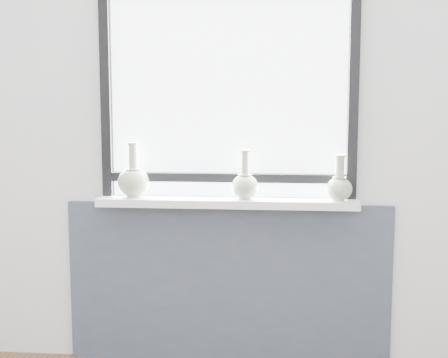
# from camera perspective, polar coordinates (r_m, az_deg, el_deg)

# --- Properties ---
(back_wall) EXTENTS (3.60, 0.02, 2.60)m
(back_wall) POSITION_cam_1_polar(r_m,az_deg,el_deg) (3.22, 0.41, 5.54)
(back_wall) COLOR silver
(back_wall) RESTS_ON ground
(apron_panel) EXTENTS (1.70, 0.03, 0.86)m
(apron_panel) POSITION_cam_1_polar(r_m,az_deg,el_deg) (3.34, 0.36, -9.58)
(apron_panel) COLOR #3C4456
(apron_panel) RESTS_ON ground
(windowsill) EXTENTS (1.32, 0.18, 0.04)m
(windowsill) POSITION_cam_1_polar(r_m,az_deg,el_deg) (3.17, 0.26, -2.14)
(windowsill) COLOR white
(windowsill) RESTS_ON apron_panel
(window) EXTENTS (1.30, 0.06, 1.05)m
(window) POSITION_cam_1_polar(r_m,az_deg,el_deg) (3.18, 0.36, 8.06)
(window) COLOR black
(window) RESTS_ON windowsill
(vase_a) EXTENTS (0.16, 0.16, 0.28)m
(vase_a) POSITION_cam_1_polar(r_m,az_deg,el_deg) (3.23, -8.29, -0.10)
(vase_a) COLOR #9FB58C
(vase_a) RESTS_ON windowsill
(vase_b) EXTENTS (0.14, 0.14, 0.25)m
(vase_b) POSITION_cam_1_polar(r_m,az_deg,el_deg) (3.14, 1.92, -0.46)
(vase_b) COLOR #9FB58C
(vase_b) RESTS_ON windowsill
(vase_c) EXTENTS (0.13, 0.13, 0.23)m
(vase_c) POSITION_cam_1_polar(r_m,az_deg,el_deg) (3.13, 10.49, -0.64)
(vase_c) COLOR #9FB58C
(vase_c) RESTS_ON windowsill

